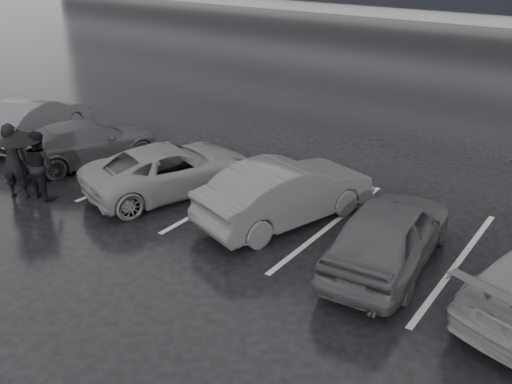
{
  "coord_description": "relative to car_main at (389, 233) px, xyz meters",
  "views": [
    {
      "loc": [
        5.76,
        -7.59,
        5.86
      ],
      "look_at": [
        -0.37,
        1.0,
        1.1
      ],
      "focal_mm": 40.0,
      "sensor_mm": 36.0,
      "label": 1
    }
  ],
  "objects": [
    {
      "name": "car_west_d",
      "position": [
        -11.91,
        0.54,
        -0.02
      ],
      "size": [
        2.62,
        4.31,
        1.34
      ],
      "primitive_type": "imported",
      "rotation": [
        0.0,
        0.0,
        3.46
      ],
      "color": "#2C2C2E",
      "rests_on": "ground"
    },
    {
      "name": "ground",
      "position": [
        -2.27,
        -1.66,
        -0.69
      ],
      "size": [
        160.0,
        160.0,
        0.0
      ],
      "primitive_type": "plane",
      "color": "black",
      "rests_on": "ground"
    },
    {
      "name": "pedestrian_right",
      "position": [
        -8.13,
        -1.91,
        0.15
      ],
      "size": [
        0.84,
        0.67,
        1.68
      ],
      "primitive_type": "imported",
      "rotation": [
        0.0,
        0.0,
        3.1
      ],
      "color": "black",
      "rests_on": "ground"
    },
    {
      "name": "car_west_b",
      "position": [
        -5.81,
        0.16,
        -0.09
      ],
      "size": [
        3.33,
        4.74,
        1.2
      ],
      "primitive_type": "imported",
      "rotation": [
        0.0,
        0.0,
        2.8
      ],
      "color": "#4D4D50",
      "rests_on": "ground"
    },
    {
      "name": "car_west_c",
      "position": [
        -9.11,
        0.25,
        -0.09
      ],
      "size": [
        2.81,
        4.42,
        1.19
      ],
      "primitive_type": "imported",
      "rotation": [
        0.0,
        0.0,
        2.84
      ],
      "color": "black",
      "rests_on": "ground"
    },
    {
      "name": "stall_stripes",
      "position": [
        -3.07,
        0.84,
        -0.69
      ],
      "size": [
        19.72,
        5.0,
        0.0
      ],
      "color": "#AAABAD",
      "rests_on": "ground"
    },
    {
      "name": "car_west_a",
      "position": [
        -2.63,
        0.48,
        0.0
      ],
      "size": [
        2.63,
        4.45,
        1.39
      ],
      "primitive_type": "imported",
      "rotation": [
        0.0,
        0.0,
        2.84
      ],
      "color": "#2C2C2E",
      "rests_on": "ground"
    },
    {
      "name": "umbrella",
      "position": [
        -8.35,
        -2.2,
        0.92
      ],
      "size": [
        1.05,
        1.05,
        1.77
      ],
      "color": "black",
      "rests_on": "ground"
    },
    {
      "name": "pedestrian_left",
      "position": [
        -8.62,
        -2.27,
        0.25
      ],
      "size": [
        0.82,
        0.77,
        1.88
      ],
      "primitive_type": "imported",
      "rotation": [
        0.0,
        0.0,
        3.77
      ],
      "color": "black",
      "rests_on": "ground"
    },
    {
      "name": "car_main",
      "position": [
        0.0,
        0.0,
        0.0
      ],
      "size": [
        2.0,
        4.18,
        1.38
      ],
      "primitive_type": "imported",
      "rotation": [
        0.0,
        0.0,
        3.23
      ],
      "color": "black",
      "rests_on": "ground"
    }
  ]
}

